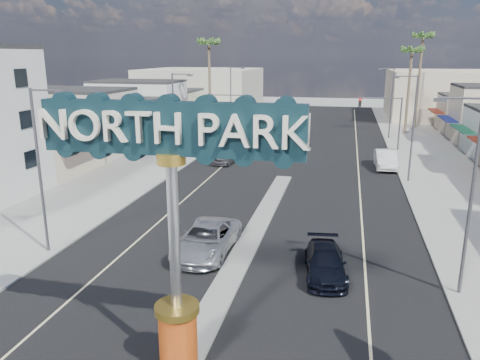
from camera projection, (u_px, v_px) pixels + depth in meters
The scene contains 25 objects.
ground at pixel (286, 175), 42.53m from camera, with size 160.00×160.00×0.00m, color gray.
road at pixel (286, 175), 42.52m from camera, with size 20.00×120.00×0.01m, color black.
median_island at pixel (250, 240), 27.45m from camera, with size 1.30×30.00×0.16m, color gray.
sidewalk_left at pixel (143, 167), 45.52m from camera, with size 8.00×120.00×0.12m, color gray.
sidewalk_right at pixel (450, 184), 39.50m from camera, with size 8.00×120.00×0.12m, color gray.
storefront_row_left at pixel (111, 117), 59.15m from camera, with size 12.00×42.00×6.00m, color beige.
backdrop_far_left at pixel (202, 90), 88.58m from camera, with size 20.00×20.00×8.00m, color #B7B29E.
backdrop_far_right at pixel (450, 95), 79.10m from camera, with size 20.00×20.00×8.00m, color beige.
gateway_sign at pixel (173, 210), 14.61m from camera, with size 8.20×1.50×9.15m.
traffic_signal_left at pixel (226, 109), 56.56m from camera, with size 5.09×0.45×6.00m.
traffic_signal_right at pixel (384, 113), 52.61m from camera, with size 5.09×0.45×6.00m.
streetlight_l_near at pixel (41, 164), 24.63m from camera, with size 2.03×0.22×9.00m.
streetlight_l_mid at pixel (175, 116), 43.45m from camera, with size 2.03×0.22×9.00m.
streetlight_l_far at pixel (232, 96), 64.16m from camera, with size 2.03×0.22×9.00m.
streetlight_r_near at pixel (468, 188), 20.14m from camera, with size 2.03×0.22×9.00m.
streetlight_r_mid at pixel (412, 123), 38.96m from camera, with size 2.03×0.22×9.00m.
streetlight_r_far at pixel (390, 99), 59.67m from camera, with size 2.03×0.22×9.00m.
palm_left_far at pixel (209, 47), 61.16m from camera, with size 2.60×2.60×13.10m.
palm_right_mid at pixel (412, 55), 61.44m from camera, with size 2.60×2.60×12.10m.
palm_right_far at pixel (423, 42), 66.19m from camera, with size 2.60×2.60×14.10m.
suv_left at pixel (207, 239), 25.69m from camera, with size 2.75×5.96×1.66m, color silver.
suv_right at pixel (325, 263), 23.10m from camera, with size 1.93×4.75×1.38m, color black.
car_parked_left at pixel (227, 155), 47.25m from camera, with size 1.89×4.69×1.60m, color slate.
car_parked_right at pixel (385, 159), 45.00m from camera, with size 1.85×5.32×1.75m, color silver.
city_bus at pixel (284, 133), 55.04m from camera, with size 2.75×11.74×3.27m, color silver.
Camera 1 is at (5.14, -11.06, 10.65)m, focal length 35.00 mm.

